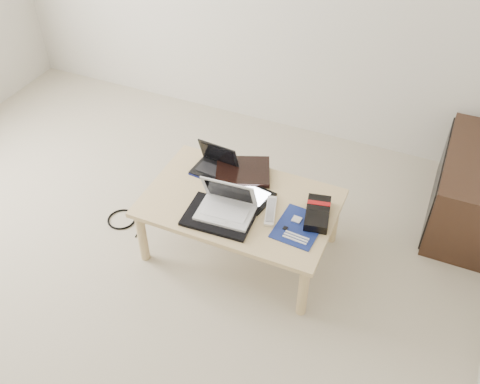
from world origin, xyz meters
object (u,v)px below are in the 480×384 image
at_px(media_cabinet, 469,189).
at_px(netbook, 215,166).
at_px(coffee_table, 240,207).
at_px(white_laptop, 227,205).
at_px(gpu_box, 317,213).

xyz_separation_m(media_cabinet, netbook, (-1.47, -0.64, 0.19)).
bearing_deg(media_cabinet, coffee_table, -145.57).
relative_size(media_cabinet, white_laptop, 2.81).
bearing_deg(netbook, coffee_table, -38.20).
distance_m(netbook, white_laptop, 0.39).
height_order(media_cabinet, white_laptop, white_laptop).
xyz_separation_m(coffee_table, netbook, (-0.25, 0.20, 0.09)).
distance_m(coffee_table, gpu_box, 0.46).
xyz_separation_m(coffee_table, white_laptop, (-0.03, -0.12, 0.11)).
height_order(coffee_table, gpu_box, gpu_box).
height_order(netbook, white_laptop, white_laptop).
bearing_deg(gpu_box, media_cabinet, 45.36).
relative_size(white_laptop, gpu_box, 1.15).
xyz_separation_m(coffee_table, media_cabinet, (1.22, 0.84, -0.10)).
height_order(coffee_table, media_cabinet, media_cabinet).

